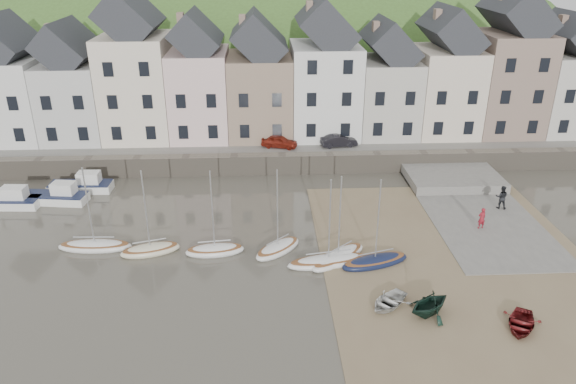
{
  "coord_description": "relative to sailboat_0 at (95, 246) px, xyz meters",
  "views": [
    {
      "loc": [
        -1.76,
        -29.75,
        19.22
      ],
      "look_at": [
        0.0,
        6.0,
        3.0
      ],
      "focal_mm": 33.96,
      "sensor_mm": 36.0,
      "label": 1
    }
  ],
  "objects": [
    {
      "name": "quay_street",
      "position": [
        13.52,
        16.83,
        1.29
      ],
      "size": [
        70.0,
        7.0,
        0.1
      ],
      "primitive_type": "cube",
      "color": "slate",
      "rests_on": "quay_land"
    },
    {
      "name": "sailboat_2",
      "position": [
        3.93,
        -0.72,
        0.01
      ],
      "size": [
        4.29,
        2.53,
        6.32
      ],
      "color": "beige",
      "rests_on": "ground"
    },
    {
      "name": "sailboat_3",
      "position": [
        12.65,
        -0.97,
        0.01
      ],
      "size": [
        3.88,
        3.79,
        6.32
      ],
      "color": "white",
      "rests_on": "ground"
    },
    {
      "name": "sailboat_4",
      "position": [
        15.93,
        -2.79,
        -0.0
      ],
      "size": [
        5.75,
        2.39,
        6.32
      ],
      "color": "white",
      "rests_on": "ground"
    },
    {
      "name": "person_dark",
      "position": [
        30.58,
        4.75,
        0.82
      ],
      "size": [
        1.12,
        1.0,
        1.92
      ],
      "primitive_type": "imported",
      "rotation": [
        0.0,
        0.0,
        2.8
      ],
      "color": "black",
      "rests_on": "slipway"
    },
    {
      "name": "sailboat_6",
      "position": [
        16.65,
        -2.29,
        0.0
      ],
      "size": [
        4.64,
        4.29,
        6.32
      ],
      "color": "white",
      "rests_on": "ground"
    },
    {
      "name": "rowboat_white",
      "position": [
        18.89,
        -7.56,
        0.09
      ],
      "size": [
        3.42,
        3.39,
        0.58
      ],
      "primitive_type": "imported",
      "rotation": [
        0.0,
        0.0,
        -0.81
      ],
      "color": "silver",
      "rests_on": "beach"
    },
    {
      "name": "motorboat_0",
      "position": [
        -5.09,
        7.83,
        0.32
      ],
      "size": [
        5.3,
        2.38,
        1.7
      ],
      "color": "white",
      "rests_on": "ground"
    },
    {
      "name": "car_right",
      "position": [
        19.08,
        15.83,
        1.92
      ],
      "size": [
        3.63,
        1.7,
        1.15
      ],
      "primitive_type": "imported",
      "rotation": [
        0.0,
        0.0,
        1.71
      ],
      "color": "black",
      "rests_on": "quay_street"
    },
    {
      "name": "sailboat_5",
      "position": [
        19.0,
        -2.96,
        0.0
      ],
      "size": [
        4.98,
        2.85,
        6.32
      ],
      "color": "#121A39",
      "rests_on": "ground"
    },
    {
      "name": "rowboat_red",
      "position": [
        25.7,
        -9.92,
        0.1
      ],
      "size": [
        3.22,
        3.51,
        0.59
      ],
      "primitive_type": "imported",
      "rotation": [
        0.0,
        0.0,
        -0.53
      ],
      "color": "maroon",
      "rests_on": "beach"
    },
    {
      "name": "townhouse_terrace",
      "position": [
        15.28,
        20.33,
        7.06
      ],
      "size": [
        61.05,
        8.0,
        13.93
      ],
      "color": "silver",
      "rests_on": "quay_land"
    },
    {
      "name": "hillside",
      "position": [
        8.52,
        56.32,
        -18.25
      ],
      "size": [
        134.4,
        84.0,
        84.0
      ],
      "color": "#3E5F26",
      "rests_on": "ground"
    },
    {
      "name": "car_left",
      "position": [
        13.37,
        15.83,
        1.93
      ],
      "size": [
        3.69,
        2.3,
        1.17
      ],
      "primitive_type": "imported",
      "rotation": [
        0.0,
        0.0,
        1.28
      ],
      "color": "maroon",
      "rests_on": "quay_street"
    },
    {
      "name": "ground",
      "position": [
        13.52,
        -3.67,
        -0.26
      ],
      "size": [
        160.0,
        160.0,
        0.0
      ],
      "primitive_type": "plane",
      "color": "#454136",
      "rests_on": "ground"
    },
    {
      "name": "motorboat_1",
      "position": [
        -8.83,
        7.17,
        0.32
      ],
      "size": [
        5.56,
        2.06,
        1.7
      ],
      "color": "white",
      "rests_on": "ground"
    },
    {
      "name": "quay_land",
      "position": [
        13.52,
        28.33,
        0.49
      ],
      "size": [
        90.0,
        30.0,
        1.5
      ],
      "primitive_type": "cube",
      "color": "#3E5F26",
      "rests_on": "ground"
    },
    {
      "name": "rowboat_green",
      "position": [
        21.01,
        -8.46,
        0.54
      ],
      "size": [
        3.67,
        3.54,
        1.48
      ],
      "primitive_type": "imported",
      "rotation": [
        0.0,
        0.0,
        -1.03
      ],
      "color": "black",
      "rests_on": "beach"
    },
    {
      "name": "beach",
      "position": [
        24.52,
        -3.67,
        -0.23
      ],
      "size": [
        18.0,
        26.0,
        0.06
      ],
      "primitive_type": "cube",
      "color": "#796449",
      "rests_on": "ground"
    },
    {
      "name": "seawall",
      "position": [
        13.52,
        13.33,
        0.64
      ],
      "size": [
        70.0,
        1.2,
        1.8
      ],
      "primitive_type": "cube",
      "color": "slate",
      "rests_on": "ground"
    },
    {
      "name": "motorboat_2",
      "position": [
        -3.7,
        10.05,
        0.32
      ],
      "size": [
        5.31,
        1.93,
        1.7
      ],
      "color": "white",
      "rests_on": "ground"
    },
    {
      "name": "sailboat_1",
      "position": [
        8.35,
        -0.98,
        0.01
      ],
      "size": [
        4.16,
        1.93,
        6.32
      ],
      "color": "white",
      "rests_on": "ground"
    },
    {
      "name": "person_red",
      "position": [
        27.77,
        1.5,
        0.68
      ],
      "size": [
        0.66,
        0.5,
        1.64
      ],
      "primitive_type": "imported",
      "rotation": [
        0.0,
        0.0,
        3.34
      ],
      "color": "maroon",
      "rests_on": "slipway"
    },
    {
      "name": "slipway",
      "position": [
        28.52,
        4.33,
        -0.2
      ],
      "size": [
        8.0,
        18.0,
        0.12
      ],
      "primitive_type": "cube",
      "color": "slate",
      "rests_on": "ground"
    },
    {
      "name": "sailboat_0",
      "position": [
        0.0,
        0.0,
        0.0
      ],
      "size": [
        5.19,
        1.71,
        6.32
      ],
      "color": "white",
      "rests_on": "ground"
    }
  ]
}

